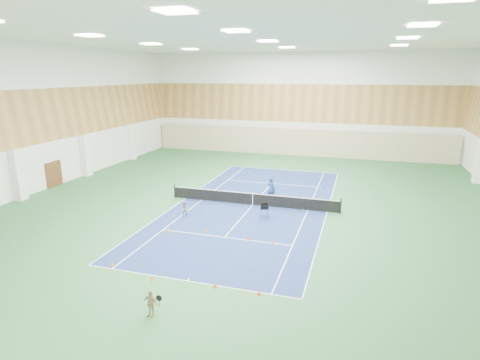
% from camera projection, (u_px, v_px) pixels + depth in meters
% --- Properties ---
extents(ground, '(40.00, 40.00, 0.00)m').
position_uv_depth(ground, '(253.00, 205.00, 30.03)').
color(ground, '#285E33').
rests_on(ground, ground).
extents(room_shell, '(36.00, 40.00, 12.00)m').
position_uv_depth(room_shell, '(253.00, 125.00, 28.48)').
color(room_shell, white).
rests_on(room_shell, ground).
extents(wood_cladding, '(36.00, 40.00, 8.00)m').
position_uv_depth(wood_cladding, '(254.00, 96.00, 27.97)').
color(wood_cladding, '#B47E43').
rests_on(wood_cladding, room_shell).
extents(ceiling_light_grid, '(21.40, 25.40, 0.06)m').
position_uv_depth(ceiling_light_grid, '(254.00, 37.00, 26.96)').
color(ceiling_light_grid, white).
rests_on(ceiling_light_grid, room_shell).
extents(court_surface, '(10.97, 23.77, 0.01)m').
position_uv_depth(court_surface, '(253.00, 205.00, 30.02)').
color(court_surface, navy).
rests_on(court_surface, ground).
extents(tennis_balls_scatter, '(10.57, 22.77, 0.07)m').
position_uv_depth(tennis_balls_scatter, '(253.00, 205.00, 30.01)').
color(tennis_balls_scatter, '#DFF029').
rests_on(tennis_balls_scatter, ground).
extents(tennis_net, '(12.80, 0.10, 1.10)m').
position_uv_depth(tennis_net, '(253.00, 198.00, 29.88)').
color(tennis_net, black).
rests_on(tennis_net, ground).
extents(back_curtain, '(35.40, 0.16, 3.20)m').
position_uv_depth(back_curtain, '(296.00, 142.00, 47.86)').
color(back_curtain, '#C6B793').
rests_on(back_curtain, ground).
extents(door_left_b, '(0.08, 1.80, 2.20)m').
position_uv_depth(door_left_b, '(54.00, 174.00, 34.81)').
color(door_left_b, '#593319').
rests_on(door_left_b, ground).
extents(coach, '(0.81, 0.66, 1.90)m').
position_uv_depth(coach, '(271.00, 189.00, 30.78)').
color(coach, navy).
rests_on(coach, ground).
extents(child_court, '(0.57, 0.46, 1.10)m').
position_uv_depth(child_court, '(185.00, 209.00, 27.49)').
color(child_court, gray).
rests_on(child_court, ground).
extents(child_apron, '(0.70, 0.37, 1.14)m').
position_uv_depth(child_apron, '(150.00, 303.00, 16.19)').
color(child_apron, tan).
rests_on(child_apron, ground).
extents(ball_cart, '(0.69, 0.69, 0.98)m').
position_uv_depth(ball_cart, '(264.00, 211.00, 27.28)').
color(ball_cart, black).
rests_on(ball_cart, ground).
extents(cone_svc_a, '(0.22, 0.22, 0.24)m').
position_uv_depth(cone_svc_a, '(167.00, 231.00, 24.85)').
color(cone_svc_a, orange).
rests_on(cone_svc_a, ground).
extents(cone_svc_b, '(0.22, 0.22, 0.25)m').
position_uv_depth(cone_svc_b, '(206.00, 229.00, 25.03)').
color(cone_svc_b, '#FE5C0D').
rests_on(cone_svc_b, ground).
extents(cone_svc_c, '(0.21, 0.21, 0.23)m').
position_uv_depth(cone_svc_c, '(248.00, 238.00, 23.74)').
color(cone_svc_c, red).
rests_on(cone_svc_c, ground).
extents(cone_svc_d, '(0.18, 0.18, 0.20)m').
position_uv_depth(cone_svc_d, '(273.00, 242.00, 23.16)').
color(cone_svc_d, '#ED4F0C').
rests_on(cone_svc_d, ground).
extents(cone_base_a, '(0.20, 0.20, 0.22)m').
position_uv_depth(cone_base_a, '(112.00, 264.00, 20.51)').
color(cone_base_a, orange).
rests_on(cone_base_a, ground).
extents(cone_base_b, '(0.18, 0.18, 0.19)m').
position_uv_depth(cone_base_b, '(152.00, 278.00, 19.10)').
color(cone_base_b, '#FF530D').
rests_on(cone_base_b, ground).
extents(cone_base_c, '(0.21, 0.21, 0.23)m').
position_uv_depth(cone_base_c, '(215.00, 285.00, 18.45)').
color(cone_base_c, '#E3450B').
rests_on(cone_base_c, ground).
extents(cone_base_d, '(0.18, 0.18, 0.20)m').
position_uv_depth(cone_base_d, '(259.00, 293.00, 17.83)').
color(cone_base_d, red).
rests_on(cone_base_d, ground).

